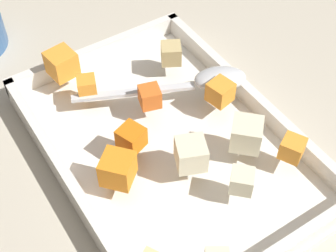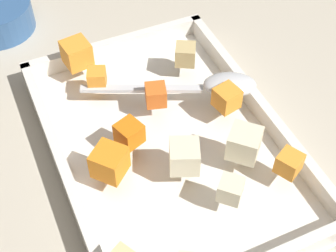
% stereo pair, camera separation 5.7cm
% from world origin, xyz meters
% --- Properties ---
extents(ground_plane, '(4.00, 4.00, 0.00)m').
position_xyz_m(ground_plane, '(0.00, 0.00, 0.00)').
color(ground_plane, '#BCB29E').
extents(baking_dish, '(0.38, 0.26, 0.04)m').
position_xyz_m(baking_dish, '(-0.00, -0.01, 0.01)').
color(baking_dish, white).
rests_on(baking_dish, ground_plane).
extents(carrot_chunk_near_right, '(0.04, 0.04, 0.03)m').
position_xyz_m(carrot_chunk_near_right, '(-0.16, -0.07, 0.06)').
color(carrot_chunk_near_right, orange).
rests_on(carrot_chunk_near_right, baking_dish).
extents(carrot_chunk_center, '(0.03, 0.03, 0.02)m').
position_xyz_m(carrot_chunk_center, '(-0.11, -0.06, 0.05)').
color(carrot_chunk_center, orange).
rests_on(carrot_chunk_center, baking_dish).
extents(carrot_chunk_heap_top, '(0.03, 0.03, 0.03)m').
position_xyz_m(carrot_chunk_heap_top, '(-0.01, 0.08, 0.05)').
color(carrot_chunk_heap_top, orange).
rests_on(carrot_chunk_heap_top, baking_dish).
extents(carrot_chunk_corner_nw, '(0.03, 0.03, 0.02)m').
position_xyz_m(carrot_chunk_corner_nw, '(-0.05, -0.00, 0.05)').
color(carrot_chunk_corner_nw, orange).
rests_on(carrot_chunk_corner_nw, baking_dish).
extents(carrot_chunk_corner_se, '(0.03, 0.03, 0.02)m').
position_xyz_m(carrot_chunk_corner_se, '(0.10, 0.09, 0.05)').
color(carrot_chunk_corner_se, orange).
rests_on(carrot_chunk_corner_se, baking_dish).
extents(carrot_chunk_corner_ne, '(0.03, 0.03, 0.03)m').
position_xyz_m(carrot_chunk_corner_ne, '(-0.01, -0.05, 0.05)').
color(carrot_chunk_corner_ne, orange).
rests_on(carrot_chunk_corner_ne, baking_dish).
extents(carrot_chunk_near_left, '(0.05, 0.05, 0.03)m').
position_xyz_m(carrot_chunk_near_left, '(0.02, -0.09, 0.06)').
color(carrot_chunk_near_left, orange).
rests_on(carrot_chunk_near_left, baking_dish).
extents(potato_chunk_under_handle, '(0.04, 0.04, 0.03)m').
position_xyz_m(potato_chunk_under_handle, '(-0.10, 0.06, 0.05)').
color(potato_chunk_under_handle, tan).
rests_on(potato_chunk_under_handle, baking_dish).
extents(potato_chunk_front_center, '(0.03, 0.03, 0.02)m').
position_xyz_m(potato_chunk_front_center, '(0.10, 0.02, 0.05)').
color(potato_chunk_front_center, beige).
rests_on(potato_chunk_front_center, baking_dish).
extents(potato_chunk_back_center, '(0.04, 0.04, 0.03)m').
position_xyz_m(potato_chunk_back_center, '(0.05, -0.01, 0.06)').
color(potato_chunk_back_center, beige).
rests_on(potato_chunk_back_center, baking_dish).
extents(potato_chunk_far_left, '(0.05, 0.05, 0.03)m').
position_xyz_m(potato_chunk_far_left, '(0.06, 0.06, 0.06)').
color(potato_chunk_far_left, beige).
rests_on(potato_chunk_far_left, baking_dish).
extents(serving_spoon, '(0.11, 0.21, 0.02)m').
position_xyz_m(serving_spoon, '(-0.04, 0.08, 0.05)').
color(serving_spoon, silver).
rests_on(serving_spoon, baking_dish).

